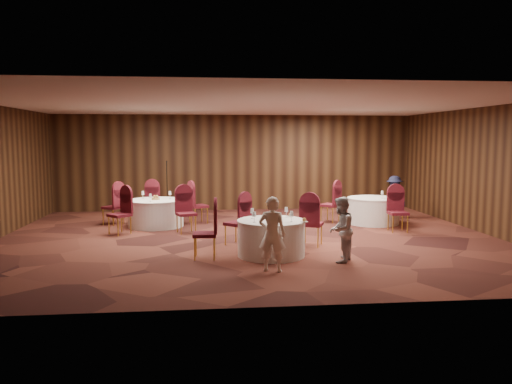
{
  "coord_description": "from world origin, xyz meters",
  "views": [
    {
      "loc": [
        -1.05,
        -11.83,
        2.37
      ],
      "look_at": [
        0.2,
        0.2,
        1.1
      ],
      "focal_mm": 35.0,
      "sensor_mm": 36.0,
      "label": 1
    }
  ],
  "objects": [
    {
      "name": "chairs_right",
      "position": [
        3.24,
        1.31,
        0.5
      ],
      "size": [
        1.99,
        2.35,
        1.0
      ],
      "color": "#3E0C11",
      "rests_on": "ground"
    },
    {
      "name": "ground",
      "position": [
        0.0,
        0.0,
        0.0
      ],
      "size": [
        12.0,
        12.0,
        0.0
      ],
      "primitive_type": "plane",
      "color": "black",
      "rests_on": "ground"
    },
    {
      "name": "man_c",
      "position": [
        4.66,
        2.6,
        0.64
      ],
      "size": [
        0.82,
        0.96,
        1.29
      ],
      "primitive_type": "imported",
      "rotation": [
        0.0,
        0.0,
        5.21
      ],
      "color": "#161933",
      "rests_on": "ground"
    },
    {
      "name": "tabletop_main",
      "position": [
        0.44,
        -1.98,
        0.84
      ],
      "size": [
        1.11,
        1.07,
        0.22
      ],
      "color": "silver",
      "rests_on": "table_main"
    },
    {
      "name": "chairs_main",
      "position": [
        -0.02,
        -1.22,
        0.5
      ],
      "size": [
        3.0,
        1.86,
        1.0
      ],
      "color": "#3E0C11",
      "rests_on": "ground"
    },
    {
      "name": "table_right",
      "position": [
        3.7,
        1.74,
        0.38
      ],
      "size": [
        1.45,
        1.45,
        0.74
      ],
      "color": "silver",
      "rests_on": "ground"
    },
    {
      "name": "tabletop_right",
      "position": [
        3.88,
        1.53,
        0.9
      ],
      "size": [
        0.08,
        0.08,
        0.22
      ],
      "color": "silver",
      "rests_on": "table_right"
    },
    {
      "name": "chairs_left",
      "position": [
        -2.41,
        1.9,
        0.5
      ],
      "size": [
        3.08,
        3.01,
        1.0
      ],
      "color": "#3E0C11",
      "rests_on": "ground"
    },
    {
      "name": "woman_a",
      "position": [
        0.15,
        -3.1,
        0.68
      ],
      "size": [
        0.57,
        0.46,
        1.37
      ],
      "primitive_type": "imported",
      "rotation": [
        0.0,
        0.0,
        2.84
      ],
      "color": "white",
      "rests_on": "ground"
    },
    {
      "name": "mic_stand",
      "position": [
        -2.2,
        3.71,
        0.51
      ],
      "size": [
        0.24,
        0.24,
        1.72
      ],
      "color": "black",
      "rests_on": "ground"
    },
    {
      "name": "table_main",
      "position": [
        0.3,
        -1.87,
        0.38
      ],
      "size": [
        1.4,
        1.4,
        0.74
      ],
      "color": "silver",
      "rests_on": "ground"
    },
    {
      "name": "room_shell",
      "position": [
        0.0,
        0.0,
        1.96
      ],
      "size": [
        12.0,
        12.0,
        12.0
      ],
      "color": "silver",
      "rests_on": "ground"
    },
    {
      "name": "woman_b",
      "position": [
        1.57,
        -2.52,
        0.64
      ],
      "size": [
        0.73,
        0.78,
        1.27
      ],
      "primitive_type": "imported",
      "rotation": [
        0.0,
        0.0,
        4.19
      ],
      "color": "#B8B8BD",
      "rests_on": "ground"
    },
    {
      "name": "table_left",
      "position": [
        -2.38,
        1.89,
        0.38
      ],
      "size": [
        1.52,
        1.52,
        0.74
      ],
      "color": "silver",
      "rests_on": "ground"
    },
    {
      "name": "tabletop_left",
      "position": [
        -2.39,
        1.89,
        0.82
      ],
      "size": [
        0.83,
        0.77,
        0.22
      ],
      "color": "silver",
      "rests_on": "table_left"
    }
  ]
}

